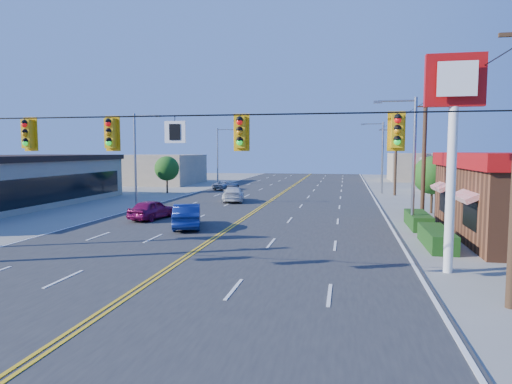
% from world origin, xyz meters
% --- Properties ---
extents(ground, '(160.00, 160.00, 0.00)m').
position_xyz_m(ground, '(0.00, 0.00, 0.00)').
color(ground, gray).
rests_on(ground, ground).
extents(road, '(20.00, 120.00, 0.06)m').
position_xyz_m(road, '(0.00, 20.00, 0.03)').
color(road, '#2D2D30').
rests_on(road, ground).
extents(signal_span, '(24.32, 0.34, 9.00)m').
position_xyz_m(signal_span, '(-0.12, 0.00, 4.89)').
color(signal_span, '#47301E').
rests_on(signal_span, ground).
extents(kfc_pylon, '(2.20, 0.36, 8.50)m').
position_xyz_m(kfc_pylon, '(11.00, 4.00, 6.04)').
color(kfc_pylon, white).
rests_on(kfc_pylon, ground).
extents(streetlight_se, '(2.55, 0.25, 8.00)m').
position_xyz_m(streetlight_se, '(10.79, 14.00, 4.51)').
color(streetlight_se, gray).
rests_on(streetlight_se, ground).
extents(streetlight_ne, '(2.55, 0.25, 8.00)m').
position_xyz_m(streetlight_ne, '(10.79, 38.00, 4.51)').
color(streetlight_ne, gray).
rests_on(streetlight_ne, ground).
extents(streetlight_sw, '(2.55, 0.25, 8.00)m').
position_xyz_m(streetlight_sw, '(-10.79, 22.00, 4.51)').
color(streetlight_sw, gray).
rests_on(streetlight_sw, ground).
extents(streetlight_nw, '(2.55, 0.25, 8.00)m').
position_xyz_m(streetlight_nw, '(-10.79, 48.00, 4.51)').
color(streetlight_nw, gray).
rests_on(streetlight_nw, ground).
extents(utility_pole_near, '(0.28, 0.28, 8.40)m').
position_xyz_m(utility_pole_near, '(12.20, 18.00, 4.20)').
color(utility_pole_near, '#47301E').
rests_on(utility_pole_near, ground).
extents(utility_pole_mid, '(0.28, 0.28, 8.40)m').
position_xyz_m(utility_pole_mid, '(12.20, 36.00, 4.20)').
color(utility_pole_mid, '#47301E').
rests_on(utility_pole_mid, ground).
extents(utility_pole_far, '(0.28, 0.28, 8.40)m').
position_xyz_m(utility_pole_far, '(12.20, 54.00, 4.20)').
color(utility_pole_far, '#47301E').
rests_on(utility_pole_far, ground).
extents(tree_kfc_rear, '(2.94, 2.94, 4.41)m').
position_xyz_m(tree_kfc_rear, '(13.50, 22.00, 2.93)').
color(tree_kfc_rear, '#47301E').
rests_on(tree_kfc_rear, ground).
extents(tree_west, '(2.80, 2.80, 4.20)m').
position_xyz_m(tree_west, '(-13.00, 34.00, 2.79)').
color(tree_west, '#47301E').
rests_on(tree_west, ground).
extents(bld_east_mid, '(12.00, 10.00, 4.00)m').
position_xyz_m(bld_east_mid, '(22.00, 40.00, 2.00)').
color(bld_east_mid, gray).
rests_on(bld_east_mid, ground).
extents(bld_west_far, '(11.00, 12.00, 4.20)m').
position_xyz_m(bld_west_far, '(-20.00, 48.00, 2.10)').
color(bld_west_far, tan).
rests_on(bld_west_far, ground).
extents(bld_east_far, '(10.00, 10.00, 4.40)m').
position_xyz_m(bld_east_far, '(19.00, 62.00, 2.20)').
color(bld_east_far, tan).
rests_on(bld_east_far, ground).
extents(car_magenta, '(2.34, 4.25, 1.37)m').
position_xyz_m(car_magenta, '(-6.23, 14.57, 0.69)').
color(car_magenta, maroon).
rests_on(car_magenta, ground).
extents(car_blue, '(2.90, 4.83, 1.50)m').
position_xyz_m(car_blue, '(-2.63, 11.70, 0.75)').
color(car_blue, navy).
rests_on(car_blue, ground).
extents(car_white, '(2.83, 5.01, 1.37)m').
position_xyz_m(car_white, '(-3.35, 26.40, 0.68)').
color(car_white, silver).
rests_on(car_white, ground).
extents(car_silver, '(3.06, 4.30, 1.09)m').
position_xyz_m(car_silver, '(-7.31, 38.88, 0.54)').
color(car_silver, '#B7B6BC').
rests_on(car_silver, ground).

